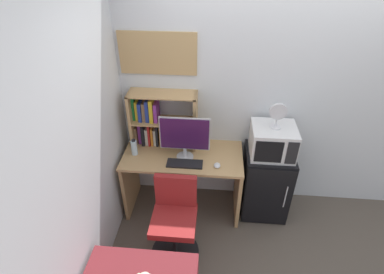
{
  "coord_description": "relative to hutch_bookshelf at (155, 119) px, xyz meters",
  "views": [
    {
      "loc": [
        -0.59,
        -2.85,
        2.7
      ],
      "look_at": [
        -0.82,
        -0.34,
        1.02
      ],
      "focal_mm": 28.22,
      "sensor_mm": 36.0,
      "label": 1
    }
  ],
  "objects": [
    {
      "name": "monitor",
      "position": [
        0.35,
        -0.24,
        -0.03
      ],
      "size": [
        0.51,
        0.18,
        0.48
      ],
      "color": "#B7B7BC",
      "rests_on": "desk"
    },
    {
      "name": "wall_corkboard",
      "position": [
        0.06,
        0.1,
        0.68
      ],
      "size": [
        0.77,
        0.02,
        0.42
      ],
      "primitive_type": "cube",
      "color": "tan"
    },
    {
      "name": "desk_fan",
      "position": [
        1.24,
        -0.15,
        0.21
      ],
      "size": [
        0.17,
        0.11,
        0.27
      ],
      "color": "silver",
      "rests_on": "microwave"
    },
    {
      "name": "mini_fridge",
      "position": [
        1.24,
        -0.15,
        -0.67
      ],
      "size": [
        0.5,
        0.51,
        0.81
      ],
      "color": "black",
      "rests_on": "ground_plane"
    },
    {
      "name": "keyboard",
      "position": [
        0.36,
        -0.36,
        -0.29
      ],
      "size": [
        0.36,
        0.14,
        0.02
      ],
      "primitive_type": "cube",
      "color": "black",
      "rests_on": "desk"
    },
    {
      "name": "microwave",
      "position": [
        1.24,
        -0.14,
        -0.11
      ],
      "size": [
        0.44,
        0.4,
        0.32
      ],
      "color": "silver",
      "rests_on": "mini_fridge"
    },
    {
      "name": "water_bottle",
      "position": [
        -0.19,
        -0.23,
        -0.22
      ],
      "size": [
        0.06,
        0.06,
        0.19
      ],
      "color": "silver",
      "rests_on": "desk"
    },
    {
      "name": "desk_chair",
      "position": [
        0.31,
        -0.8,
        -0.68
      ],
      "size": [
        0.48,
        0.48,
        0.87
      ],
      "color": "black",
      "rests_on": "ground_plane"
    },
    {
      "name": "wall_back",
      "position": [
        1.64,
        0.13,
        0.23
      ],
      "size": [
        6.4,
        0.04,
        2.6
      ],
      "primitive_type": "cube",
      "color": "silver",
      "rests_on": "ground_plane"
    },
    {
      "name": "hutch_bookshelf",
      "position": [
        0.0,
        0.0,
        0.0
      ],
      "size": [
        0.71,
        0.25,
        0.61
      ],
      "color": "tan",
      "rests_on": "desk"
    },
    {
      "name": "wall_left",
      "position": [
        -0.38,
        -1.49,
        0.23
      ],
      "size": [
        0.04,
        4.4,
        2.6
      ],
      "primitive_type": "cube",
      "color": "silver",
      "rests_on": "ground_plane"
    },
    {
      "name": "computer_mouse",
      "position": [
        0.69,
        -0.37,
        -0.29
      ],
      "size": [
        0.07,
        0.09,
        0.03
      ],
      "primitive_type": "ellipsoid",
      "color": "silver",
      "rests_on": "desk"
    },
    {
      "name": "desk",
      "position": [
        0.32,
        -0.2,
        -0.54
      ],
      "size": [
        1.26,
        0.62,
        0.77
      ],
      "color": "tan",
      "rests_on": "ground_plane"
    }
  ]
}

